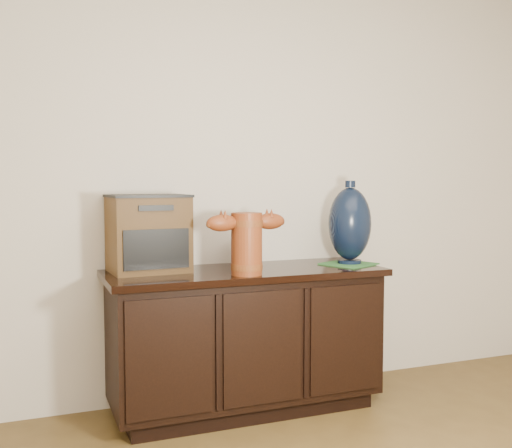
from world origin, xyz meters
name	(u,v)px	position (x,y,z in m)	size (l,w,h in m)	color
sideboard	(245,338)	(0.00, 2.23, 0.39)	(1.46, 0.56, 0.75)	black
terracotta_vessel	(247,240)	(-0.05, 2.06, 0.93)	(0.44, 0.18, 0.31)	brown
tv_radio	(148,233)	(-0.49, 2.34, 0.95)	(0.41, 0.34, 0.40)	#422910
green_mat	(349,264)	(0.61, 2.20, 0.76)	(0.25, 0.25, 0.01)	#2F682F
lamp_base	(350,224)	(0.61, 2.20, 0.98)	(0.31, 0.31, 0.46)	black
spray_can	(236,250)	(0.01, 2.40, 0.84)	(0.06, 0.06, 0.17)	#590F12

